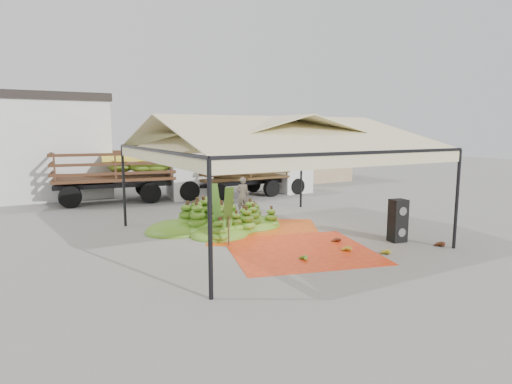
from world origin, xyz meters
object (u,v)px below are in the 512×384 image
speaker_stack (398,221)px  vendor (243,195)px  truck_left (141,169)px  truck_right (258,169)px  banana_heap (218,214)px

speaker_stack → vendor: size_ratio=0.88×
vendor → truck_left: size_ratio=0.20×
speaker_stack → truck_left: size_ratio=0.17×
truck_right → vendor: bearing=-128.3°
banana_heap → speaker_stack: size_ratio=3.74×
vendor → truck_left: truck_left is taller
truck_left → truck_right: 6.24m
speaker_stack → vendor: (-2.13, 6.65, 0.09)m
vendor → speaker_stack: bearing=125.8°
vendor → truck_right: truck_right is taller
vendor → truck_right: (3.19, 4.28, 0.62)m
banana_heap → vendor: 3.12m
vendor → truck_left: 6.36m
truck_right → truck_left: bearing=166.1°
banana_heap → truck_right: bearing=50.5°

